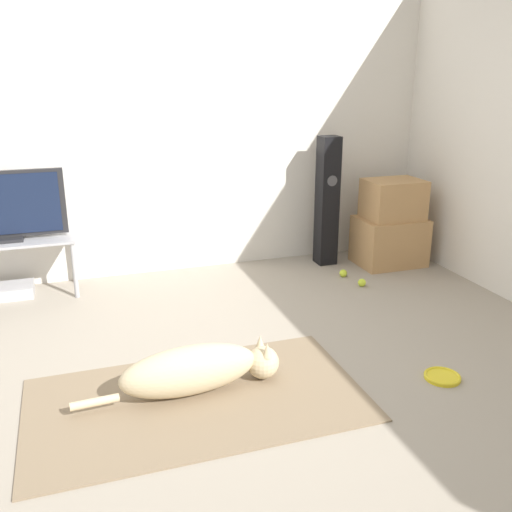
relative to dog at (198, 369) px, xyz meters
name	(u,v)px	position (x,y,z in m)	size (l,w,h in m)	color
ground_plane	(201,392)	(0.02, 0.01, -0.14)	(12.00, 12.00, 0.00)	#9E9384
wall_back	(138,125)	(0.02, 2.11, 1.13)	(8.00, 0.06, 2.55)	silver
area_rug	(197,400)	(-0.03, -0.07, -0.14)	(1.80, 1.02, 0.01)	#847056
dog	(198,369)	(0.00, 0.00, 0.00)	(1.16, 0.28, 0.28)	beige
frisbee	(442,377)	(1.38, -0.30, -0.13)	(0.21, 0.21, 0.03)	yellow
cardboard_box_lower	(389,241)	(2.16, 1.61, 0.07)	(0.59, 0.45, 0.43)	tan
cardboard_box_upper	(393,199)	(2.16, 1.60, 0.46)	(0.50, 0.38, 0.35)	tan
floor_speaker	(327,201)	(1.62, 1.82, 0.43)	(0.17, 0.17, 1.16)	black
tv_stand	(0,248)	(-1.12, 1.84, 0.26)	(1.11, 0.40, 0.46)	#A8A8AD
tennis_ball_by_boxes	(362,283)	(1.65, 1.16, -0.11)	(0.07, 0.07, 0.07)	#C6E033
tennis_ball_near_speaker	(343,273)	(1.60, 1.42, -0.11)	(0.07, 0.07, 0.07)	#C6E033
game_console	(11,291)	(-1.09, 1.85, -0.10)	(0.34, 0.26, 0.09)	#B7B7BC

